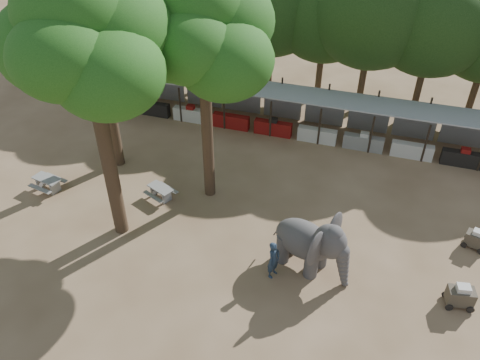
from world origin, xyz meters
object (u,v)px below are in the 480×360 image
(elephant, at_px, (312,243))
(picnic_table_far, at_px, (161,191))
(yard_tree_left, at_px, (93,19))
(handler, at_px, (274,260))
(cart_front, at_px, (460,296))
(yard_tree_back, at_px, (201,32))
(yard_tree_center, at_px, (84,40))
(cart_back, at_px, (476,239))
(picnic_table_near, at_px, (48,182))

(elephant, height_order, picnic_table_far, elephant)
(yard_tree_left, xyz_separation_m, handler, (10.78, -5.73, -7.29))
(picnic_table_far, xyz_separation_m, cart_front, (14.40, -2.55, 0.09))
(yard_tree_back, relative_size, picnic_table_far, 6.44)
(elephant, bearing_deg, yard_tree_back, 168.87)
(yard_tree_center, relative_size, handler, 6.58)
(handler, relative_size, cart_back, 1.57)
(picnic_table_far, bearing_deg, handler, -2.64)
(yard_tree_left, relative_size, yard_tree_center, 0.92)
(elephant, distance_m, cart_back, 7.86)
(cart_front, bearing_deg, handler, 175.81)
(cart_back, bearing_deg, picnic_table_near, -155.03)
(picnic_table_far, height_order, cart_back, cart_back)
(picnic_table_near, bearing_deg, cart_back, 17.00)
(handler, distance_m, picnic_table_far, 7.69)
(yard_tree_left, relative_size, cart_back, 9.47)
(handler, distance_m, cart_back, 9.51)
(yard_tree_center, relative_size, cart_back, 10.35)
(yard_tree_back, bearing_deg, cart_front, -17.84)
(picnic_table_near, relative_size, picnic_table_far, 0.99)
(yard_tree_center, relative_size, elephant, 3.17)
(yard_tree_left, bearing_deg, picnic_table_near, -120.70)
(elephant, distance_m, picnic_table_near, 14.40)
(yard_tree_back, distance_m, picnic_table_near, 11.74)
(handler, distance_m, cart_front, 7.54)
(elephant, bearing_deg, cart_front, 18.30)
(yard_tree_back, xyz_separation_m, picnic_table_far, (-2.13, -1.40, -8.09))
(yard_tree_back, height_order, picnic_table_near, yard_tree_back)
(elephant, xyz_separation_m, picnic_table_near, (-14.32, 1.15, -0.91))
(yard_tree_center, height_order, handler, yard_tree_center)
(yard_tree_center, bearing_deg, handler, -5.35)
(yard_tree_left, xyz_separation_m, elephant, (12.18, -4.75, -6.79))
(yard_tree_left, xyz_separation_m, picnic_table_far, (3.87, -2.40, -7.75))
(yard_tree_center, xyz_separation_m, handler, (7.78, -0.73, -8.29))
(handler, xyz_separation_m, picnic_table_near, (-12.93, 2.12, -0.41))
(elephant, xyz_separation_m, cart_back, (6.95, 3.55, -0.92))
(picnic_table_near, xyz_separation_m, cart_back, (21.28, 2.40, -0.01))
(handler, xyz_separation_m, picnic_table_far, (-6.91, 3.33, -0.46))
(picnic_table_far, height_order, cart_front, cart_front)
(elephant, distance_m, handler, 1.77)
(yard_tree_left, bearing_deg, handler, -27.98)
(cart_front, xyz_separation_m, cart_back, (0.86, 3.75, -0.06))
(yard_tree_left, bearing_deg, elephant, -21.32)
(yard_tree_center, height_order, elephant, yard_tree_center)
(yard_tree_center, distance_m, yard_tree_back, 5.04)
(yard_tree_left, relative_size, handler, 6.03)
(yard_tree_center, bearing_deg, cart_front, 0.18)
(handler, bearing_deg, yard_tree_center, 103.27)
(yard_tree_left, relative_size, yard_tree_back, 0.97)
(yard_tree_center, relative_size, yard_tree_back, 1.06)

